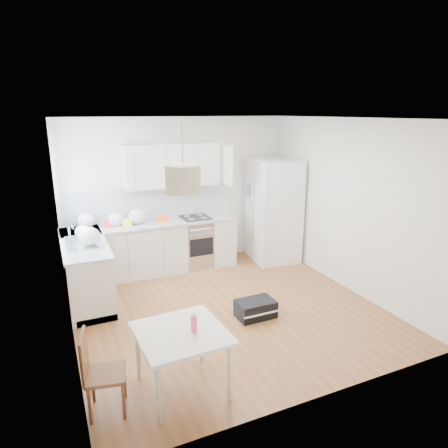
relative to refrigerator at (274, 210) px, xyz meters
name	(u,v)px	position (x,y,z in m)	size (l,w,h in m)	color
floor	(226,308)	(-1.70, -1.55, -0.97)	(4.20, 4.20, 0.00)	brown
ceiling	(226,118)	(-1.70, -1.55, 1.73)	(4.20, 4.20, 0.00)	white
wall_back	(179,192)	(-1.70, 0.55, 0.38)	(4.20, 4.20, 0.00)	silver
wall_left	(63,239)	(-3.80, -1.55, 0.38)	(4.20, 4.20, 0.00)	silver
wall_right	(347,206)	(0.40, -1.55, 0.38)	(4.20, 4.20, 0.00)	silver
window_glassblock	(56,189)	(-3.79, -0.40, 0.78)	(0.02, 1.00, 1.00)	#BFE0F9
cabinets_back	(154,249)	(-2.30, 0.25, -0.53)	(3.00, 0.60, 0.88)	beige
cabinets_left	(86,271)	(-3.50, -0.35, -0.53)	(0.60, 1.80, 0.88)	beige
counter_back	(152,224)	(-2.30, 0.25, -0.07)	(3.02, 0.64, 0.04)	#A1A3A6
counter_left	(83,243)	(-3.50, -0.35, -0.07)	(0.64, 1.82, 0.04)	#A1A3A6
backsplash_back	(147,203)	(-2.30, 0.54, 0.24)	(3.00, 0.01, 0.58)	silver
backsplash_left	(60,225)	(-3.80, -0.35, 0.24)	(0.01, 1.80, 0.58)	silver
upper_cabinets	(173,165)	(-1.85, 0.39, 0.91)	(1.70, 0.32, 0.75)	beige
range_oven	(196,243)	(-1.50, 0.25, -0.53)	(0.50, 0.61, 0.88)	silver
sink	(84,243)	(-3.50, -0.40, -0.05)	(0.50, 0.80, 0.16)	silver
refrigerator	(274,210)	(0.00, 0.00, 0.00)	(0.91, 0.97, 1.94)	white
dining_table	(181,338)	(-2.84, -2.97, -0.36)	(0.89, 0.89, 0.68)	beige
dining_chair	(106,373)	(-3.59, -2.97, -0.55)	(0.36, 0.36, 0.85)	#4F2B17
drink_bottle	(194,322)	(-2.72, -3.03, -0.18)	(0.06, 0.06, 0.22)	#F7447F
gym_bag	(256,309)	(-1.42, -1.93, -0.85)	(0.53, 0.35, 0.24)	black
pendant_lamp	(183,179)	(-2.73, -2.84, 1.21)	(0.33, 0.33, 0.26)	#C3B796
grocery_bag_a	(86,221)	(-3.38, 0.34, 0.08)	(0.29, 0.25, 0.26)	white
grocery_bag_b	(116,219)	(-2.91, 0.29, 0.07)	(0.26, 0.22, 0.23)	white
grocery_bag_c	(137,216)	(-2.55, 0.27, 0.09)	(0.30, 0.25, 0.27)	white
grocery_bag_d	(83,232)	(-3.48, -0.18, 0.05)	(0.23, 0.19, 0.21)	white
grocery_bag_e	(90,236)	(-3.43, -0.58, 0.09)	(0.30, 0.25, 0.27)	white
snack_orange	(162,219)	(-2.13, 0.23, 0.01)	(0.17, 0.10, 0.11)	#F95C16
snack_yellow	(127,223)	(-2.73, 0.23, 0.01)	(0.16, 0.10, 0.11)	yellow
snack_red	(110,223)	(-3.01, 0.30, 0.01)	(0.16, 0.10, 0.11)	red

